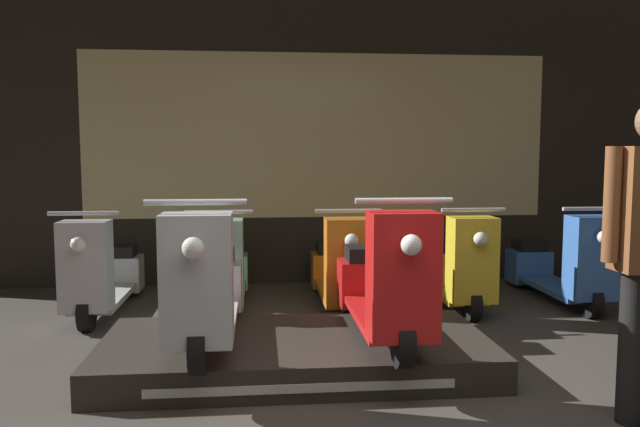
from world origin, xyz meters
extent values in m
cube|color=#28231E|center=(0.00, 4.13, 1.60)|extent=(8.74, 0.08, 3.20)
cube|color=beige|center=(0.00, 4.09, 1.55)|extent=(4.81, 0.01, 1.70)
cube|color=#2D2823|center=(-0.39, 1.45, 0.10)|extent=(2.44, 1.17, 0.20)
cube|color=silver|center=(-0.39, 0.86, 0.09)|extent=(1.71, 0.01, 0.05)
cylinder|color=black|center=(-0.94, 0.83, 0.35)|extent=(0.09, 0.29, 0.29)
cylinder|color=black|center=(-0.94, 2.07, 0.35)|extent=(0.09, 0.29, 0.29)
cube|color=#BCBCC1|center=(-0.94, 1.45, 0.34)|extent=(0.35, 1.15, 0.05)
cube|color=#BCBCC1|center=(-0.94, 0.85, 0.71)|extent=(0.37, 0.26, 0.70)
cube|color=#BCBCC1|center=(-0.94, 2.04, 0.42)|extent=(0.39, 0.30, 0.33)
cube|color=black|center=(-0.94, 2.04, 0.64)|extent=(0.28, 0.27, 0.11)
cylinder|color=silver|center=(-0.94, 0.85, 1.12)|extent=(0.53, 0.03, 0.03)
sphere|color=white|center=(-0.94, 0.67, 0.90)|extent=(0.11, 0.11, 0.11)
cylinder|color=black|center=(0.16, 0.83, 0.35)|extent=(0.09, 0.29, 0.29)
cylinder|color=black|center=(0.16, 2.07, 0.35)|extent=(0.09, 0.29, 0.29)
cube|color=red|center=(0.16, 1.45, 0.34)|extent=(0.35, 1.15, 0.05)
cube|color=red|center=(0.16, 0.85, 0.71)|extent=(0.37, 0.26, 0.70)
cube|color=red|center=(0.16, 2.04, 0.42)|extent=(0.39, 0.30, 0.33)
cube|color=black|center=(0.16, 2.04, 0.64)|extent=(0.28, 0.27, 0.11)
cylinder|color=silver|center=(0.16, 0.85, 1.12)|extent=(0.53, 0.03, 0.03)
sphere|color=white|center=(0.16, 0.67, 0.90)|extent=(0.11, 0.11, 0.11)
cylinder|color=black|center=(-1.95, 2.44, 0.14)|extent=(0.09, 0.29, 0.29)
cylinder|color=black|center=(-1.95, 3.67, 0.14)|extent=(0.09, 0.29, 0.29)
cube|color=#BCBCC1|center=(-1.95, 3.05, 0.13)|extent=(0.35, 1.15, 0.05)
cube|color=#BCBCC1|center=(-1.95, 2.46, 0.51)|extent=(0.37, 0.26, 0.70)
cube|color=#BCBCC1|center=(-1.95, 3.65, 0.22)|extent=(0.39, 0.30, 0.33)
cube|color=black|center=(-1.95, 3.64, 0.44)|extent=(0.28, 0.27, 0.11)
cylinder|color=silver|center=(-1.95, 2.45, 0.91)|extent=(0.53, 0.03, 0.03)
sphere|color=white|center=(-1.95, 2.27, 0.70)|extent=(0.11, 0.11, 0.11)
cylinder|color=black|center=(-0.93, 2.44, 0.14)|extent=(0.09, 0.29, 0.29)
cylinder|color=black|center=(-0.93, 3.67, 0.14)|extent=(0.09, 0.29, 0.29)
cube|color=#8EC6AD|center=(-0.93, 3.05, 0.13)|extent=(0.35, 1.15, 0.05)
cube|color=#8EC6AD|center=(-0.93, 2.46, 0.51)|extent=(0.37, 0.26, 0.70)
cube|color=#8EC6AD|center=(-0.93, 3.65, 0.22)|extent=(0.39, 0.30, 0.33)
cube|color=black|center=(-0.93, 3.64, 0.44)|extent=(0.28, 0.27, 0.11)
cylinder|color=silver|center=(-0.93, 2.45, 0.91)|extent=(0.53, 0.03, 0.03)
sphere|color=white|center=(-0.93, 2.27, 0.70)|extent=(0.11, 0.11, 0.11)
cylinder|color=black|center=(0.09, 2.44, 0.14)|extent=(0.09, 0.29, 0.29)
cylinder|color=black|center=(0.09, 3.67, 0.14)|extent=(0.09, 0.29, 0.29)
cube|color=orange|center=(0.09, 3.05, 0.13)|extent=(0.35, 1.15, 0.05)
cube|color=orange|center=(0.09, 2.46, 0.51)|extent=(0.37, 0.26, 0.70)
cube|color=orange|center=(0.09, 3.65, 0.22)|extent=(0.39, 0.30, 0.33)
cube|color=black|center=(0.09, 3.64, 0.44)|extent=(0.28, 0.27, 0.11)
cylinder|color=silver|center=(0.09, 2.45, 0.91)|extent=(0.53, 0.03, 0.03)
sphere|color=white|center=(0.09, 2.27, 0.70)|extent=(0.11, 0.11, 0.11)
cylinder|color=black|center=(1.11, 2.44, 0.14)|extent=(0.09, 0.29, 0.29)
cylinder|color=black|center=(1.11, 3.67, 0.14)|extent=(0.09, 0.29, 0.29)
cube|color=yellow|center=(1.11, 3.05, 0.13)|extent=(0.35, 1.15, 0.05)
cube|color=yellow|center=(1.11, 2.46, 0.51)|extent=(0.37, 0.26, 0.70)
cube|color=yellow|center=(1.11, 3.65, 0.22)|extent=(0.39, 0.30, 0.33)
cube|color=black|center=(1.11, 3.64, 0.44)|extent=(0.28, 0.27, 0.11)
cylinder|color=silver|center=(1.11, 2.45, 0.91)|extent=(0.53, 0.03, 0.03)
sphere|color=white|center=(1.11, 2.27, 0.70)|extent=(0.11, 0.11, 0.11)
cylinder|color=black|center=(2.13, 2.44, 0.14)|extent=(0.09, 0.29, 0.29)
cylinder|color=black|center=(2.13, 3.67, 0.14)|extent=(0.09, 0.29, 0.29)
cube|color=#386BBC|center=(2.13, 3.05, 0.13)|extent=(0.35, 1.15, 0.05)
cube|color=#386BBC|center=(2.13, 2.46, 0.51)|extent=(0.37, 0.26, 0.70)
cube|color=#386BBC|center=(2.13, 3.65, 0.22)|extent=(0.39, 0.30, 0.33)
cube|color=black|center=(2.13, 3.64, 0.44)|extent=(0.28, 0.27, 0.11)
cylinder|color=silver|center=(2.13, 2.45, 0.91)|extent=(0.53, 0.03, 0.03)
sphere|color=white|center=(2.13, 2.27, 0.70)|extent=(0.11, 0.11, 0.11)
cylinder|color=black|center=(1.26, 0.48, 0.39)|extent=(0.13, 0.13, 0.78)
cylinder|color=brown|center=(1.12, 0.48, 1.12)|extent=(0.08, 0.08, 0.57)
camera|label=1|loc=(-0.60, -2.42, 1.37)|focal=35.00mm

